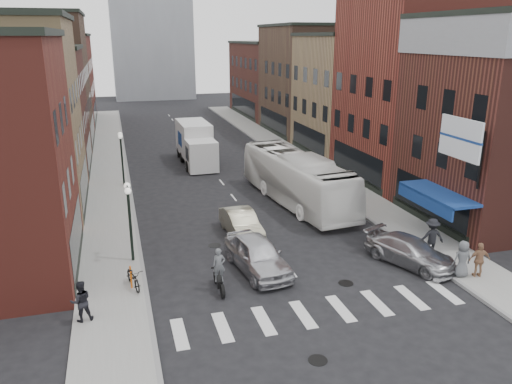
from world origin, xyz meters
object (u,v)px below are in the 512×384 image
Objects in this scene: streetlamp_near at (129,209)px; ped_right_b at (479,260)px; motorcycle_rider at (219,271)px; sedan_left_near at (257,255)px; ped_right_c at (462,259)px; ped_left_solo at (81,301)px; box_truck at (196,144)px; ped_right_a at (432,237)px; bike_rack at (131,277)px; billboard_sign at (462,140)px; parked_bicycle at (133,277)px; sedan_left_far at (241,224)px; curb_car at (410,251)px; streetlamp_far at (121,149)px; transit_bus at (296,178)px.

ped_right_b is at bearing -22.15° from streetlamp_near.
motorcycle_rider is 2.67m from sedan_left_near.
ped_left_solo is at bearing 3.45° from ped_right_c.
box_truck is 4.20× the size of ped_right_a.
bike_rack is 4.06m from motorcycle_rider.
billboard_sign is 17.01m from parked_bicycle.
billboard_sign is 12.48m from sedan_left_far.
bike_rack is at bearing 151.17° from curb_car.
billboard_sign reaches higher than parked_bicycle.
motorcycle_rider reaches higher than ped_right_b.
streetlamp_far is 2.40× the size of ped_left_solo.
streetlamp_near is 1.99× the size of motorcycle_rider.
bike_rack is 14.89m from transit_bus.
transit_bus is 10.91m from ped_right_a.
streetlamp_near is 16.11m from ped_right_c.
streetlamp_far is 25.01m from ped_right_c.
streetlamp_near is 0.33× the size of transit_bus.
ped_left_solo is (-15.57, -1.21, 0.31)m from curb_car.
streetlamp_far is 0.49× the size of box_truck.
billboard_sign reaches higher than motorcycle_rider.
streetlamp_far is at bearing 89.31° from bike_rack.
box_truck is at bearing -65.69° from ped_right_c.
sedan_left_far is at bearing -149.90° from ped_left_solo.
sedan_left_far is 2.62× the size of ped_right_b.
parked_bicycle reaches higher than bike_rack.
ped_right_c is at bearing -25.48° from parked_bicycle.
streetlamp_near is 3.59m from bike_rack.
motorcycle_rider is at bearing -19.93° from bike_rack.
ped_right_a reaches higher than ped_right_b.
box_truck reaches higher than ped_right_c.
motorcycle_rider is 0.41× the size of sedan_left_near.
streetlamp_near is 0.82× the size of sedan_left_near.
streetlamp_near is 2.28× the size of parked_bicycle.
transit_bus reaches higher than motorcycle_rider.
sedan_left_far reaches higher than bike_rack.
ped_right_a is at bearing -61.81° from ped_right_b.
ped_right_c is (-1.19, -2.57, -5.10)m from billboard_sign.
box_truck is 23.78m from motorcycle_rider.
transit_bus is (11.27, -7.29, -1.18)m from streetlamp_far.
sedan_left_far is at bearing 116.82° from curb_car.
ped_left_solo is at bearing -141.95° from sedan_left_far.
ped_right_a is at bearing -77.22° from transit_bus.
ped_right_b reaches higher than curb_car.
ped_left_solo is 17.13m from ped_right_a.
streetlamp_near is at bearing -155.60° from transit_bus.
parked_bicycle is at bearing -90.34° from streetlamp_far.
streetlamp_far is 0.82× the size of sedan_left_near.
sedan_left_far is 9.37m from curb_car.
ped_right_b is at bearing -98.89° from billboard_sign.
sedan_left_far is at bearing 17.94° from streetlamp_near.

